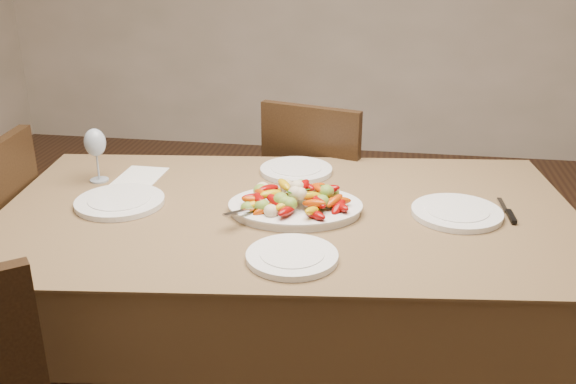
% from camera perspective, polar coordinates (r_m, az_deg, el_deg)
% --- Properties ---
extents(dining_table, '(1.95, 1.25, 0.76)m').
position_cam_1_polar(dining_table, '(2.23, 0.00, -10.54)').
color(dining_table, brown).
rests_on(dining_table, ground).
extents(chair_far, '(0.52, 0.52, 0.95)m').
position_cam_1_polar(chair_far, '(2.85, 3.42, -0.78)').
color(chair_far, black).
rests_on(chair_far, ground).
extents(serving_platter, '(0.44, 0.35, 0.02)m').
position_cam_1_polar(serving_platter, '(2.03, 0.65, -1.48)').
color(serving_platter, white).
rests_on(serving_platter, dining_table).
extents(roasted_vegetables, '(0.36, 0.27, 0.09)m').
position_cam_1_polar(roasted_vegetables, '(2.01, 0.66, 0.01)').
color(roasted_vegetables, '#7D0605').
rests_on(roasted_vegetables, serving_platter).
extents(serving_spoon, '(0.26, 0.21, 0.03)m').
position_cam_1_polar(serving_spoon, '(1.99, -1.25, -0.91)').
color(serving_spoon, '#9EA0A8').
rests_on(serving_spoon, serving_platter).
extents(plate_left, '(0.29, 0.29, 0.02)m').
position_cam_1_polar(plate_left, '(2.16, -14.72, -0.86)').
color(plate_left, white).
rests_on(plate_left, dining_table).
extents(plate_right, '(0.28, 0.28, 0.02)m').
position_cam_1_polar(plate_right, '(2.08, 14.77, -1.80)').
color(plate_right, white).
rests_on(plate_right, dining_table).
extents(plate_far, '(0.27, 0.27, 0.02)m').
position_cam_1_polar(plate_far, '(2.37, 0.73, 1.94)').
color(plate_far, white).
rests_on(plate_far, dining_table).
extents(plate_near, '(0.25, 0.25, 0.02)m').
position_cam_1_polar(plate_near, '(1.75, 0.36, -5.79)').
color(plate_near, white).
rests_on(plate_near, dining_table).
extents(wine_glass, '(0.08, 0.08, 0.20)m').
position_cam_1_polar(wine_glass, '(2.36, -16.68, 3.28)').
color(wine_glass, '#8C99A5').
rests_on(wine_glass, dining_table).
extents(menu_card, '(0.15, 0.21, 0.00)m').
position_cam_1_polar(menu_card, '(2.39, -13.03, 1.33)').
color(menu_card, silver).
rests_on(menu_card, dining_table).
extents(table_knife, '(0.03, 0.20, 0.01)m').
position_cam_1_polar(table_knife, '(2.14, 18.89, -1.68)').
color(table_knife, '#9EA0A8').
rests_on(table_knife, dining_table).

